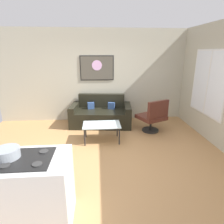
# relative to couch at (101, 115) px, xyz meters

# --- Properties ---
(ground) EXTENTS (6.40, 6.40, 0.04)m
(ground) POSITION_rel_couch_xyz_m (0.05, -1.88, -0.32)
(ground) COLOR #B0804F
(back_wall) EXTENTS (6.40, 0.05, 2.80)m
(back_wall) POSITION_rel_couch_xyz_m (0.05, 0.54, 1.10)
(back_wall) COLOR #B7B39E
(back_wall) RESTS_ON ground
(couch) EXTENTS (1.86, 1.07, 0.88)m
(couch) POSITION_rel_couch_xyz_m (0.00, 0.00, 0.00)
(couch) COLOR black
(couch) RESTS_ON ground
(coffee_table) EXTENTS (0.91, 0.55, 0.44)m
(coffee_table) POSITION_rel_couch_xyz_m (-0.01, -1.13, 0.10)
(coffee_table) COLOR silver
(coffee_table) RESTS_ON ground
(armchair) EXTENTS (0.87, 0.85, 0.92)m
(armchair) POSITION_rel_couch_xyz_m (1.40, -0.69, 0.15)
(armchair) COLOR black
(armchair) RESTS_ON ground
(kitchen_counter) EXTENTS (1.52, 0.68, 0.96)m
(kitchen_counter) POSITION_rel_couch_xyz_m (-1.21, -3.45, 0.17)
(kitchen_counter) COLOR silver
(kitchen_counter) RESTS_ON ground
(mixing_bowl) EXTENTS (0.28, 0.28, 0.13)m
(mixing_bowl) POSITION_rel_couch_xyz_m (-1.15, -3.41, 0.70)
(mixing_bowl) COLOR #8C949D
(mixing_bowl) RESTS_ON kitchen_counter
(wall_painting) EXTENTS (1.03, 0.03, 0.74)m
(wall_painting) POSITION_rel_couch_xyz_m (-0.09, 0.50, 1.35)
(wall_painting) COLOR black
(window) EXTENTS (0.03, 1.43, 1.60)m
(window) POSITION_rel_couch_xyz_m (2.64, -0.98, 1.09)
(window) COLOR silver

